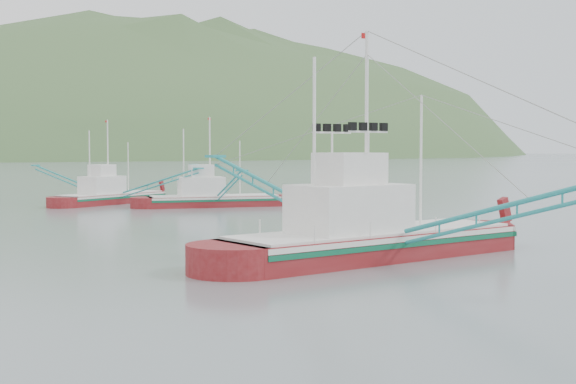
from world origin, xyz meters
TOP-DOWN VIEW (x-y plane):
  - ground at (0.00, 0.00)m, footprint 1200.00×1200.00m
  - main_boat at (0.87, 0.46)m, footprint 17.09×30.67m
  - bg_boat_right at (14.81, 35.37)m, footprint 12.90×21.78m
  - bg_boat_far at (9.08, 45.33)m, footprint 12.80×21.79m
  - headland_right at (240.00, 430.00)m, footprint 684.00×432.00m

SIDE VIEW (x-z plane):
  - ground at x=0.00m, z-range 0.00..0.00m
  - headland_right at x=240.00m, z-range -153.00..153.00m
  - bg_boat_far at x=9.08m, z-range -2.78..6.30m
  - main_boat at x=0.87m, z-range -4.43..7.98m
  - bg_boat_right at x=14.81m, z-range -2.76..6.47m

